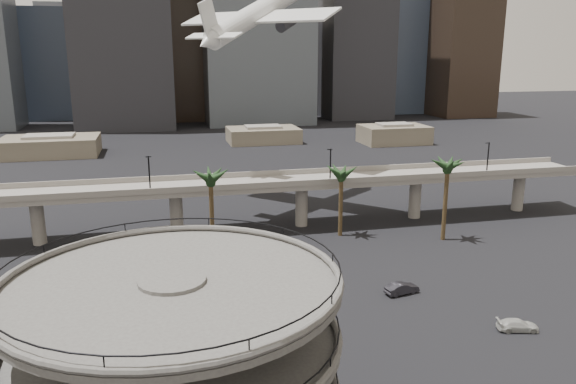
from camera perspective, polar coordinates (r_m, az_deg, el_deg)
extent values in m
torus|color=black|center=(40.68, -11.18, -18.04)|extent=(21.80, 21.80, 0.10)
cylinder|color=#4A4745|center=(39.31, -11.37, -14.67)|extent=(22.00, 22.00, 0.45)
torus|color=#4A4745|center=(39.08, -11.41, -14.05)|extent=(22.20, 22.20, 0.50)
torus|color=black|center=(38.72, -11.47, -13.01)|extent=(21.80, 21.80, 0.10)
cylinder|color=#4A4745|center=(37.56, -11.67, -9.30)|extent=(22.00, 22.00, 0.45)
torus|color=#4A4745|center=(37.38, -11.71, -8.63)|extent=(22.20, 22.20, 0.50)
torus|color=black|center=(37.08, -11.77, -7.49)|extent=(21.80, 21.80, 0.10)
cube|color=gray|center=(97.15, -4.90, 0.67)|extent=(130.00, 9.00, 0.90)
cube|color=gray|center=(92.61, -4.50, 0.58)|extent=(130.00, 0.30, 1.00)
cube|color=gray|center=(101.29, -5.29, 1.74)|extent=(130.00, 0.30, 1.00)
cylinder|color=gray|center=(99.24, -24.07, -2.76)|extent=(2.20, 2.20, 8.00)
cylinder|color=gray|center=(97.32, -11.27, -2.09)|extent=(2.20, 2.20, 8.00)
cylinder|color=gray|center=(100.30, 1.38, -1.33)|extent=(2.20, 2.20, 8.00)
cylinder|color=gray|center=(107.78, 12.77, -0.59)|extent=(2.20, 2.20, 8.00)
cylinder|color=gray|center=(118.92, 22.37, 0.06)|extent=(2.20, 2.20, 8.00)
cylinder|color=black|center=(91.56, -13.90, 1.71)|extent=(0.24, 0.24, 6.00)
cylinder|color=black|center=(95.85, 4.32, 2.64)|extent=(0.24, 0.24, 6.00)
cylinder|color=black|center=(108.58, 19.63, 3.21)|extent=(0.24, 0.24, 6.00)
cylinder|color=#4A381F|center=(86.41, -7.74, -2.44)|extent=(0.70, 0.70, 12.15)
ellipsoid|color=#193317|center=(84.80, -7.89, 1.75)|extent=(4.40, 4.40, 2.00)
cylinder|color=#4A381F|center=(94.79, 5.37, -1.31)|extent=(0.70, 0.70, 10.80)
ellipsoid|color=#193317|center=(93.42, 5.46, 2.12)|extent=(4.40, 4.40, 2.00)
cylinder|color=#4A381F|center=(95.58, 15.68, -1.10)|extent=(0.70, 0.70, 12.60)
ellipsoid|color=#193317|center=(94.10, 15.95, 2.84)|extent=(4.40, 4.40, 2.00)
cube|color=brown|center=(183.44, -23.01, 4.29)|extent=(28.00, 18.00, 5.50)
cube|color=gray|center=(182.99, -23.10, 5.26)|extent=(14.00, 9.00, 0.80)
cube|color=brown|center=(193.87, -2.54, 5.80)|extent=(24.00, 16.00, 5.00)
cube|color=gray|center=(193.48, -2.55, 6.65)|extent=(12.00, 8.00, 0.80)
cube|color=brown|center=(195.12, 10.70, 5.77)|extent=(22.00, 15.00, 6.00)
cube|color=gray|center=(194.67, 10.75, 6.76)|extent=(11.00, 7.50, 0.80)
cube|color=#384457|center=(286.64, -22.03, 11.95)|extent=(30.00, 30.00, 49.28)
cube|color=gray|center=(287.28, -22.52, 17.09)|extent=(16.50, 16.50, 2.40)
cube|color=black|center=(264.65, -9.62, 17.33)|extent=(28.00, 26.00, 92.39)
cube|color=gray|center=(286.96, 0.62, 12.33)|extent=(24.00, 24.00, 43.12)
cube|color=gray|center=(287.15, 0.64, 16.88)|extent=(13.20, 13.20, 2.40)
cube|color=black|center=(270.13, 6.96, 17.90)|extent=(30.00, 28.00, 97.53)
cube|color=#384457|center=(298.12, 10.58, 14.93)|extent=(34.00, 30.00, 71.86)
cube|color=black|center=(286.94, 17.28, 13.36)|extent=(26.00, 26.00, 59.54)
cube|color=gray|center=(300.39, -7.34, 11.91)|extent=(22.00, 22.00, 39.01)
cube|color=gray|center=(300.35, -7.46, 15.86)|extent=(12.10, 12.10, 2.40)
cylinder|color=silver|center=(112.78, -2.94, 17.82)|extent=(24.05, 23.88, 14.37)
cone|color=silver|center=(99.97, -8.27, 14.78)|extent=(5.86, 5.85, 4.60)
cube|color=silver|center=(112.07, -3.18, 17.34)|extent=(27.83, 28.00, 2.84)
cube|color=silver|center=(101.45, -7.58, 15.46)|extent=(9.48, 9.54, 1.17)
cube|color=silver|center=(100.74, -8.04, 17.08)|extent=(4.08, 4.05, 6.84)
cylinder|color=#28282D|center=(116.38, -5.38, 16.57)|extent=(5.12, 5.11, 3.65)
cylinder|color=#28282D|center=(109.55, -0.16, 16.78)|extent=(5.12, 5.11, 3.65)
imported|color=red|center=(67.29, -10.86, -12.35)|extent=(5.11, 3.89, 1.62)
imported|color=black|center=(75.00, 11.49, -9.56)|extent=(4.80, 2.46, 1.51)
imported|color=#B7B7B2|center=(69.65, 22.30, -12.40)|extent=(4.87, 2.90, 1.32)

